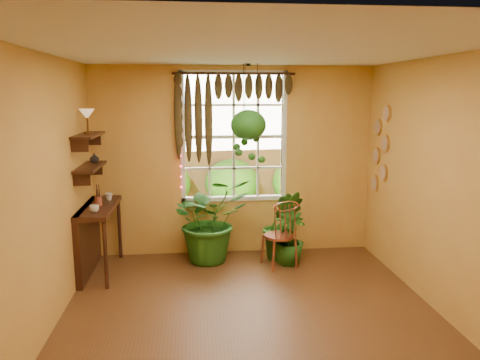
# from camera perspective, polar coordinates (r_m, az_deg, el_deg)

# --- Properties ---
(floor) EXTENTS (4.50, 4.50, 0.00)m
(floor) POSITION_cam_1_polar(r_m,az_deg,el_deg) (4.98, 1.67, -17.14)
(floor) COLOR brown
(floor) RESTS_ON ground
(ceiling) EXTENTS (4.50, 4.50, 0.00)m
(ceiling) POSITION_cam_1_polar(r_m,az_deg,el_deg) (4.43, 1.86, 15.54)
(ceiling) COLOR white
(ceiling) RESTS_ON wall_back
(wall_back) EXTENTS (4.00, 0.00, 4.00)m
(wall_back) POSITION_cam_1_polar(r_m,az_deg,el_deg) (6.72, -0.74, 2.29)
(wall_back) COLOR gold
(wall_back) RESTS_ON floor
(wall_left) EXTENTS (0.00, 4.50, 4.50)m
(wall_left) POSITION_cam_1_polar(r_m,az_deg,el_deg) (4.70, -23.23, -2.17)
(wall_left) COLOR gold
(wall_left) RESTS_ON floor
(wall_right) EXTENTS (0.00, 4.50, 4.50)m
(wall_right) POSITION_cam_1_polar(r_m,az_deg,el_deg) (5.17, 24.33, -1.16)
(wall_right) COLOR gold
(wall_right) RESTS_ON floor
(window) EXTENTS (1.52, 0.10, 1.86)m
(window) POSITION_cam_1_polar(r_m,az_deg,el_deg) (6.71, -0.77, 5.28)
(window) COLOR white
(window) RESTS_ON wall_back
(valance_vine) EXTENTS (1.70, 0.12, 1.10)m
(valance_vine) POSITION_cam_1_polar(r_m,az_deg,el_deg) (6.55, -1.44, 10.21)
(valance_vine) COLOR #3A1A0F
(valance_vine) RESTS_ON window
(string_lights) EXTENTS (0.03, 0.03, 1.54)m
(string_lights) POSITION_cam_1_polar(r_m,az_deg,el_deg) (6.59, -7.33, 5.54)
(string_lights) COLOR #FF2633
(string_lights) RESTS_ON window
(wall_plates) EXTENTS (0.04, 0.32, 1.10)m
(wall_plates) POSITION_cam_1_polar(r_m,az_deg,el_deg) (6.72, 16.72, 3.56)
(wall_plates) COLOR beige
(wall_plates) RESTS_ON wall_right
(counter_ledge) EXTENTS (0.40, 1.20, 0.90)m
(counter_ledge) POSITION_cam_1_polar(r_m,az_deg,el_deg) (6.37, -17.66, -6.04)
(counter_ledge) COLOR #3A1A0F
(counter_ledge) RESTS_ON floor
(shelf_lower) EXTENTS (0.25, 0.90, 0.04)m
(shelf_lower) POSITION_cam_1_polar(r_m,az_deg,el_deg) (6.18, -17.79, 1.53)
(shelf_lower) COLOR #3A1A0F
(shelf_lower) RESTS_ON wall_left
(shelf_upper) EXTENTS (0.25, 0.90, 0.04)m
(shelf_upper) POSITION_cam_1_polar(r_m,az_deg,el_deg) (6.13, -18.00, 5.22)
(shelf_upper) COLOR #3A1A0F
(shelf_upper) RESTS_ON wall_left
(backyard) EXTENTS (14.00, 10.00, 12.00)m
(backyard) POSITION_cam_1_polar(r_m,az_deg,el_deg) (11.32, -1.59, 5.31)
(backyard) COLOR #295518
(backyard) RESTS_ON ground
(windsor_chair) EXTENTS (0.50, 0.52, 1.07)m
(windsor_chair) POSITION_cam_1_polar(r_m,az_deg,el_deg) (6.37, 4.91, -7.82)
(windsor_chair) COLOR brown
(windsor_chair) RESTS_ON floor
(potted_plant_left) EXTENTS (1.32, 1.23, 1.19)m
(potted_plant_left) POSITION_cam_1_polar(r_m,az_deg,el_deg) (6.51, -3.68, -4.80)
(potted_plant_left) COLOR #164F15
(potted_plant_left) RESTS_ON floor
(potted_plant_mid) EXTENTS (0.61, 0.52, 1.00)m
(potted_plant_mid) POSITION_cam_1_polar(r_m,az_deg,el_deg) (6.60, 5.20, -5.48)
(potted_plant_mid) COLOR #164F15
(potted_plant_mid) RESTS_ON floor
(potted_plant_right) EXTENTS (0.48, 0.48, 0.74)m
(potted_plant_right) POSITION_cam_1_polar(r_m,az_deg,el_deg) (6.47, 6.00, -7.00)
(potted_plant_right) COLOR #164F15
(potted_plant_right) RESTS_ON floor
(hanging_basket) EXTENTS (0.48, 0.48, 1.34)m
(hanging_basket) POSITION_cam_1_polar(r_m,az_deg,el_deg) (6.30, 1.03, 6.57)
(hanging_basket) COLOR black
(hanging_basket) RESTS_ON ceiling
(cup_a) EXTENTS (0.13, 0.13, 0.09)m
(cup_a) POSITION_cam_1_polar(r_m,az_deg,el_deg) (5.90, -17.34, -3.37)
(cup_a) COLOR silver
(cup_a) RESTS_ON counter_ledge
(cup_b) EXTENTS (0.11, 0.11, 0.09)m
(cup_b) POSITION_cam_1_polar(r_m,az_deg,el_deg) (6.52, -15.70, -1.96)
(cup_b) COLOR beige
(cup_b) RESTS_ON counter_ledge
(brush_jar) EXTENTS (0.09, 0.09, 0.34)m
(brush_jar) POSITION_cam_1_polar(r_m,az_deg,el_deg) (6.23, -16.92, -1.77)
(brush_jar) COLOR #99452C
(brush_jar) RESTS_ON counter_ledge
(shelf_vase) EXTENTS (0.14, 0.14, 0.13)m
(shelf_vase) POSITION_cam_1_polar(r_m,az_deg,el_deg) (6.41, -17.33, 2.59)
(shelf_vase) COLOR #B2AD99
(shelf_vase) RESTS_ON shelf_lower
(tiffany_lamp) EXTENTS (0.19, 0.19, 0.31)m
(tiffany_lamp) POSITION_cam_1_polar(r_m,az_deg,el_deg) (6.03, -18.16, 7.47)
(tiffany_lamp) COLOR #5B331A
(tiffany_lamp) RESTS_ON shelf_upper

